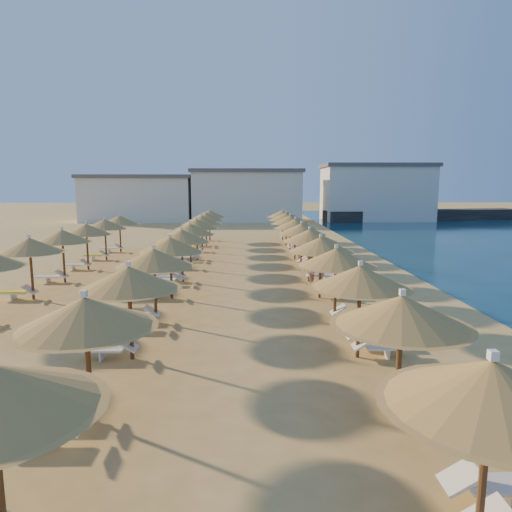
{
  "coord_description": "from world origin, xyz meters",
  "views": [
    {
      "loc": [
        0.36,
        -20.8,
        5.22
      ],
      "look_at": [
        0.86,
        4.0,
        1.3
      ],
      "focal_mm": 32.0,
      "sensor_mm": 36.0,
      "label": 1
    }
  ],
  "objects_px": {
    "jetty": "(424,215)",
    "beachgoer_a": "(321,268)",
    "parasol_row_east": "(310,236)",
    "parasol_row_west": "(182,237)",
    "beachgoer_c": "(300,253)",
    "beachgoer_b": "(309,270)"
  },
  "relations": [
    {
      "from": "parasol_row_west",
      "to": "beachgoer_c",
      "type": "relative_size",
      "value": 26.17
    },
    {
      "from": "jetty",
      "to": "beachgoer_c",
      "type": "xyz_separation_m",
      "value": [
        -22.5,
        -37.16,
        0.01
      ]
    },
    {
      "from": "beachgoer_a",
      "to": "beachgoer_b",
      "type": "relative_size",
      "value": 0.91
    },
    {
      "from": "parasol_row_east",
      "to": "beachgoer_b",
      "type": "relative_size",
      "value": 22.49
    },
    {
      "from": "parasol_row_west",
      "to": "beachgoer_b",
      "type": "distance_m",
      "value": 6.96
    },
    {
      "from": "jetty",
      "to": "parasol_row_east",
      "type": "height_order",
      "value": "parasol_row_east"
    },
    {
      "from": "jetty",
      "to": "beachgoer_a",
      "type": "xyz_separation_m",
      "value": [
        -22.01,
        -42.45,
        0.05
      ]
    },
    {
      "from": "parasol_row_west",
      "to": "beachgoer_c",
      "type": "xyz_separation_m",
      "value": [
        6.94,
        5.03,
        -1.69
      ]
    },
    {
      "from": "parasol_row_west",
      "to": "beachgoer_a",
      "type": "distance_m",
      "value": 7.62
    },
    {
      "from": "parasol_row_west",
      "to": "beachgoer_b",
      "type": "bearing_deg",
      "value": -11.13
    },
    {
      "from": "jetty",
      "to": "beachgoer_a",
      "type": "relative_size",
      "value": 18.7
    },
    {
      "from": "beachgoer_a",
      "to": "parasol_row_west",
      "type": "bearing_deg",
      "value": -74.66
    },
    {
      "from": "jetty",
      "to": "parasol_row_east",
      "type": "relative_size",
      "value": 0.75
    },
    {
      "from": "beachgoer_a",
      "to": "jetty",
      "type": "bearing_deg",
      "value": 169.88
    },
    {
      "from": "parasol_row_east",
      "to": "beachgoer_a",
      "type": "distance_m",
      "value": 1.77
    },
    {
      "from": "jetty",
      "to": "parasol_row_west",
      "type": "height_order",
      "value": "parasol_row_west"
    },
    {
      "from": "parasol_row_east",
      "to": "beachgoer_c",
      "type": "bearing_deg",
      "value": 88.75
    },
    {
      "from": "parasol_row_west",
      "to": "beachgoer_c",
      "type": "bearing_deg",
      "value": 35.95
    },
    {
      "from": "parasol_row_west",
      "to": "beachgoer_a",
      "type": "bearing_deg",
      "value": -1.95
    },
    {
      "from": "jetty",
      "to": "beachgoer_a",
      "type": "height_order",
      "value": "beachgoer_a"
    },
    {
      "from": "parasol_row_west",
      "to": "beachgoer_b",
      "type": "height_order",
      "value": "parasol_row_west"
    },
    {
      "from": "parasol_row_west",
      "to": "beachgoer_a",
      "type": "xyz_separation_m",
      "value": [
        7.43,
        -0.25,
        -1.65
      ]
    }
  ]
}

